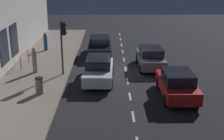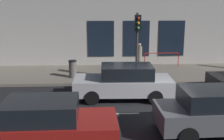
{
  "view_description": "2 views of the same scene",
  "coord_description": "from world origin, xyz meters",
  "px_view_note": "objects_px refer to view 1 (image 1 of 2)",
  "views": [
    {
      "loc": [
        1.2,
        21.07,
        7.1
      ],
      "look_at": [
        1.04,
        3.05,
        1.25
      ],
      "focal_mm": 50.15,
      "sensor_mm": 36.0,
      "label": 1
    },
    {
      "loc": [
        -10.88,
        2.69,
        4.46
      ],
      "look_at": [
        1.97,
        2.01,
        1.35
      ],
      "focal_mm": 46.14,
      "sensor_mm": 36.0,
      "label": 2
    }
  ],
  "objects_px": {
    "traffic_light": "(63,37)",
    "trash_bin": "(39,86)",
    "pedestrian_0": "(35,61)",
    "parked_car_1": "(151,58)",
    "pedestrian_1": "(45,42)",
    "parked_car_2": "(100,46)",
    "parked_car_3": "(99,69)",
    "parked_car_0": "(177,84)"
  },
  "relations": [
    {
      "from": "parked_car_0",
      "to": "parked_car_2",
      "type": "height_order",
      "value": "same"
    },
    {
      "from": "parked_car_1",
      "to": "parked_car_3",
      "type": "xyz_separation_m",
      "value": [
        3.79,
        2.82,
        0.0
      ]
    },
    {
      "from": "pedestrian_0",
      "to": "parked_car_1",
      "type": "bearing_deg",
      "value": 150.9
    },
    {
      "from": "parked_car_3",
      "to": "pedestrian_1",
      "type": "relative_size",
      "value": 2.84
    },
    {
      "from": "traffic_light",
      "to": "pedestrian_0",
      "type": "xyz_separation_m",
      "value": [
        2.13,
        -0.44,
        -1.76
      ]
    },
    {
      "from": "pedestrian_1",
      "to": "trash_bin",
      "type": "relative_size",
      "value": 1.61
    },
    {
      "from": "parked_car_3",
      "to": "parked_car_1",
      "type": "bearing_deg",
      "value": -141.63
    },
    {
      "from": "traffic_light",
      "to": "trash_bin",
      "type": "relative_size",
      "value": 3.71
    },
    {
      "from": "pedestrian_1",
      "to": "parked_car_2",
      "type": "bearing_deg",
      "value": 147.33
    },
    {
      "from": "parked_car_0",
      "to": "trash_bin",
      "type": "relative_size",
      "value": 4.28
    },
    {
      "from": "traffic_light",
      "to": "pedestrian_0",
      "type": "relative_size",
      "value": 2.06
    },
    {
      "from": "parked_car_3",
      "to": "trash_bin",
      "type": "bearing_deg",
      "value": 39.81
    },
    {
      "from": "parked_car_0",
      "to": "traffic_light",
      "type": "bearing_deg",
      "value": 151.32
    },
    {
      "from": "parked_car_1",
      "to": "pedestrian_0",
      "type": "height_order",
      "value": "pedestrian_0"
    },
    {
      "from": "parked_car_3",
      "to": "parked_car_0",
      "type": "bearing_deg",
      "value": 150.33
    },
    {
      "from": "traffic_light",
      "to": "parked_car_1",
      "type": "height_order",
      "value": "traffic_light"
    },
    {
      "from": "traffic_light",
      "to": "pedestrian_1",
      "type": "height_order",
      "value": "traffic_light"
    },
    {
      "from": "parked_car_2",
      "to": "parked_car_3",
      "type": "distance_m",
      "value": 6.54
    },
    {
      "from": "parked_car_1",
      "to": "pedestrian_1",
      "type": "xyz_separation_m",
      "value": [
        8.77,
        -4.81,
        0.1
      ]
    },
    {
      "from": "parked_car_0",
      "to": "pedestrian_1",
      "type": "bearing_deg",
      "value": 131.98
    },
    {
      "from": "parked_car_2",
      "to": "pedestrian_0",
      "type": "bearing_deg",
      "value": 49.1
    },
    {
      "from": "traffic_light",
      "to": "trash_bin",
      "type": "bearing_deg",
      "value": 74.64
    },
    {
      "from": "pedestrian_0",
      "to": "pedestrian_1",
      "type": "xyz_separation_m",
      "value": [
        0.47,
        -6.27,
        -0.09
      ]
    },
    {
      "from": "parked_car_3",
      "to": "pedestrian_1",
      "type": "height_order",
      "value": "pedestrian_1"
    },
    {
      "from": "traffic_light",
      "to": "parked_car_3",
      "type": "relative_size",
      "value": 0.81
    },
    {
      "from": "parked_car_1",
      "to": "trash_bin",
      "type": "xyz_separation_m",
      "value": [
        7.15,
        5.45,
        -0.14
      ]
    },
    {
      "from": "parked_car_1",
      "to": "pedestrian_0",
      "type": "xyz_separation_m",
      "value": [
        8.31,
        1.45,
        0.2
      ]
    },
    {
      "from": "traffic_light",
      "to": "parked_car_3",
      "type": "height_order",
      "value": "traffic_light"
    },
    {
      "from": "pedestrian_0",
      "to": "pedestrian_1",
      "type": "bearing_deg",
      "value": -124.77
    },
    {
      "from": "parked_car_2",
      "to": "pedestrian_1",
      "type": "xyz_separation_m",
      "value": [
        4.87,
        -1.1,
        0.1
      ]
    },
    {
      "from": "pedestrian_1",
      "to": "traffic_light",
      "type": "bearing_deg",
      "value": 91.2
    },
    {
      "from": "parked_car_0",
      "to": "parked_car_1",
      "type": "height_order",
      "value": "same"
    },
    {
      "from": "traffic_light",
      "to": "parked_car_0",
      "type": "bearing_deg",
      "value": 151.88
    },
    {
      "from": "parked_car_0",
      "to": "parked_car_2",
      "type": "bearing_deg",
      "value": 116.22
    },
    {
      "from": "traffic_light",
      "to": "parked_car_1",
      "type": "xyz_separation_m",
      "value": [
        -6.18,
        -1.9,
        -1.96
      ]
    },
    {
      "from": "parked_car_2",
      "to": "pedestrian_1",
      "type": "height_order",
      "value": "pedestrian_1"
    },
    {
      "from": "parked_car_1",
      "to": "parked_car_3",
      "type": "distance_m",
      "value": 4.73
    },
    {
      "from": "parked_car_3",
      "to": "pedestrian_1",
      "type": "xyz_separation_m",
      "value": [
        4.98,
        -7.63,
        0.1
      ]
    },
    {
      "from": "parked_car_2",
      "to": "parked_car_3",
      "type": "xyz_separation_m",
      "value": [
        -0.11,
        6.53,
        -0.0
      ]
    },
    {
      "from": "parked_car_0",
      "to": "parked_car_1",
      "type": "distance_m",
      "value": 5.69
    },
    {
      "from": "parked_car_0",
      "to": "parked_car_2",
      "type": "relative_size",
      "value": 0.94
    },
    {
      "from": "traffic_light",
      "to": "pedestrian_1",
      "type": "xyz_separation_m",
      "value": [
        2.6,
        -6.71,
        -1.85
      ]
    }
  ]
}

